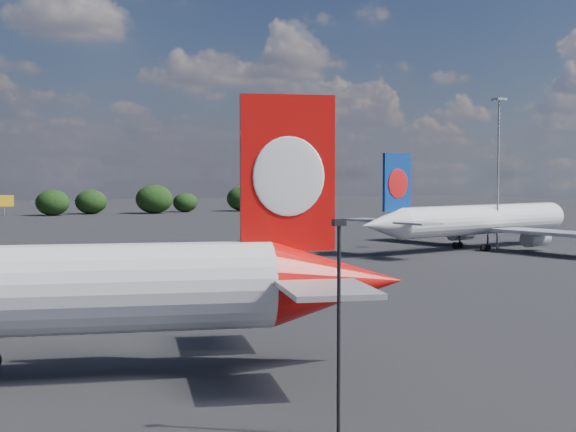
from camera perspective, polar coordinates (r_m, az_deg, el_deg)
name	(u,v)px	position (r m, az deg, el deg)	size (l,w,h in m)	color
china_southern_airliner	(475,221)	(120.42, 13.15, -0.33)	(42.25, 40.38, 13.85)	silver
apron_lamp_post	(339,313)	(33.89, 3.63, -6.92)	(0.55, 0.30, 9.18)	black
floodlight_mast_near	(498,152)	(121.62, 14.74, 4.45)	(1.60, 1.60, 22.14)	#97999F
billboard_yellow	(4,201)	(223.91, -19.55, 0.99)	(5.00, 0.30, 5.50)	yellow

